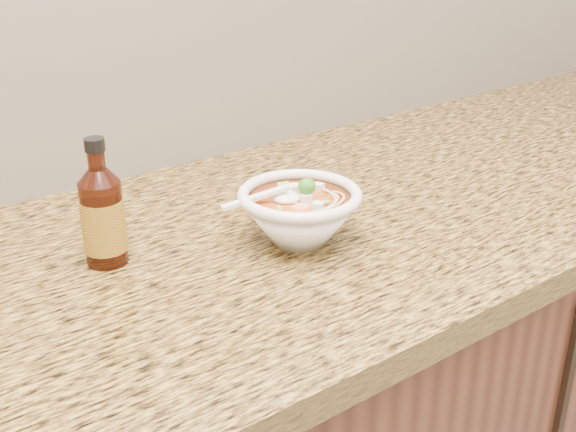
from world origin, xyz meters
TOP-DOWN VIEW (x-y plane):
  - counter_slab at (0.00, 1.68)m, footprint 4.00×0.68m
  - soup_bowl at (0.20, 1.61)m, footprint 0.19×0.17m
  - hot_sauce_bottle at (-0.04, 1.71)m, footprint 0.07×0.07m

SIDE VIEW (x-z plane):
  - counter_slab at x=0.00m, z-range 0.86..0.90m
  - soup_bowl at x=0.20m, z-range 0.89..0.99m
  - hot_sauce_bottle at x=-0.04m, z-range 0.88..1.05m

